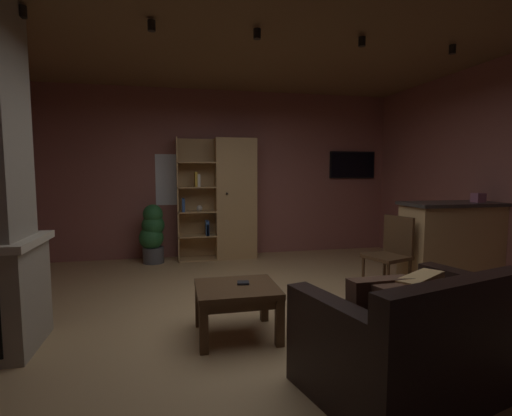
{
  "coord_description": "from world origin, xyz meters",
  "views": [
    {
      "loc": [
        -0.86,
        -3.52,
        1.44
      ],
      "look_at": [
        0.0,
        0.4,
        1.05
      ],
      "focal_mm": 26.59,
      "sensor_mm": 36.0,
      "label": 1
    }
  ],
  "objects_px": {
    "kitchen_bar_counter": "(458,246)",
    "potted_floor_plant": "(152,233)",
    "tissue_box": "(478,198)",
    "leather_couch": "(417,344)",
    "coffee_table": "(237,296)",
    "dining_chair": "(392,250)",
    "bookshelf_cabinet": "(230,199)",
    "table_book_0": "(243,283)",
    "wall_mounted_tv": "(352,165)"
  },
  "relations": [
    {
      "from": "bookshelf_cabinet",
      "to": "kitchen_bar_counter",
      "type": "relative_size",
      "value": 1.44
    },
    {
      "from": "dining_chair",
      "to": "wall_mounted_tv",
      "type": "distance_m",
      "value": 2.82
    },
    {
      "from": "bookshelf_cabinet",
      "to": "potted_floor_plant",
      "type": "xyz_separation_m",
      "value": [
        -1.24,
        -0.12,
        -0.5
      ]
    },
    {
      "from": "dining_chair",
      "to": "potted_floor_plant",
      "type": "bearing_deg",
      "value": 141.81
    },
    {
      "from": "kitchen_bar_counter",
      "to": "table_book_0",
      "type": "bearing_deg",
      "value": -166.38
    },
    {
      "from": "bookshelf_cabinet",
      "to": "dining_chair",
      "type": "distance_m",
      "value": 2.82
    },
    {
      "from": "dining_chair",
      "to": "potted_floor_plant",
      "type": "height_order",
      "value": "potted_floor_plant"
    },
    {
      "from": "leather_couch",
      "to": "table_book_0",
      "type": "relative_size",
      "value": 15.63
    },
    {
      "from": "dining_chair",
      "to": "wall_mounted_tv",
      "type": "bearing_deg",
      "value": 73.71
    },
    {
      "from": "wall_mounted_tv",
      "to": "potted_floor_plant",
      "type": "bearing_deg",
      "value": -174.66
    },
    {
      "from": "potted_floor_plant",
      "to": "dining_chair",
      "type": "bearing_deg",
      "value": -38.19
    },
    {
      "from": "tissue_box",
      "to": "leather_couch",
      "type": "bearing_deg",
      "value": -139.4
    },
    {
      "from": "tissue_box",
      "to": "coffee_table",
      "type": "xyz_separation_m",
      "value": [
        -3.02,
        -0.65,
        -0.77
      ]
    },
    {
      "from": "kitchen_bar_counter",
      "to": "potted_floor_plant",
      "type": "distance_m",
      "value": 4.28
    },
    {
      "from": "tissue_box",
      "to": "wall_mounted_tv",
      "type": "xyz_separation_m",
      "value": [
        -0.36,
        2.57,
        0.43
      ]
    },
    {
      "from": "tissue_box",
      "to": "dining_chair",
      "type": "bearing_deg",
      "value": 177.48
    },
    {
      "from": "dining_chair",
      "to": "bookshelf_cabinet",
      "type": "bearing_deg",
      "value": 123.74
    },
    {
      "from": "kitchen_bar_counter",
      "to": "potted_floor_plant",
      "type": "height_order",
      "value": "kitchen_bar_counter"
    },
    {
      "from": "kitchen_bar_counter",
      "to": "potted_floor_plant",
      "type": "xyz_separation_m",
      "value": [
        -3.69,
        2.17,
        -0.06
      ]
    },
    {
      "from": "bookshelf_cabinet",
      "to": "table_book_0",
      "type": "height_order",
      "value": "bookshelf_cabinet"
    },
    {
      "from": "leather_couch",
      "to": "potted_floor_plant",
      "type": "relative_size",
      "value": 1.75
    },
    {
      "from": "bookshelf_cabinet",
      "to": "table_book_0",
      "type": "relative_size",
      "value": 19.03
    },
    {
      "from": "dining_chair",
      "to": "potted_floor_plant",
      "type": "relative_size",
      "value": 0.99
    },
    {
      "from": "kitchen_bar_counter",
      "to": "tissue_box",
      "type": "relative_size",
      "value": 11.42
    },
    {
      "from": "bookshelf_cabinet",
      "to": "leather_couch",
      "type": "relative_size",
      "value": 1.22
    },
    {
      "from": "kitchen_bar_counter",
      "to": "potted_floor_plant",
      "type": "bearing_deg",
      "value": 149.54
    },
    {
      "from": "coffee_table",
      "to": "wall_mounted_tv",
      "type": "xyz_separation_m",
      "value": [
        2.67,
        3.22,
        1.19
      ]
    },
    {
      "from": "dining_chair",
      "to": "wall_mounted_tv",
      "type": "height_order",
      "value": "wall_mounted_tv"
    },
    {
      "from": "coffee_table",
      "to": "potted_floor_plant",
      "type": "relative_size",
      "value": 0.76
    },
    {
      "from": "tissue_box",
      "to": "table_book_0",
      "type": "distance_m",
      "value": 3.09
    },
    {
      "from": "leather_couch",
      "to": "potted_floor_plant",
      "type": "height_order",
      "value": "potted_floor_plant"
    },
    {
      "from": "leather_couch",
      "to": "dining_chair",
      "type": "xyz_separation_m",
      "value": [
        0.9,
        1.76,
        0.22
      ]
    },
    {
      "from": "leather_couch",
      "to": "coffee_table",
      "type": "bearing_deg",
      "value": 134.16
    },
    {
      "from": "table_book_0",
      "to": "potted_floor_plant",
      "type": "bearing_deg",
      "value": 107.99
    },
    {
      "from": "table_book_0",
      "to": "leather_couch",
      "type": "bearing_deg",
      "value": -49.03
    },
    {
      "from": "bookshelf_cabinet",
      "to": "kitchen_bar_counter",
      "type": "distance_m",
      "value": 3.38
    },
    {
      "from": "coffee_table",
      "to": "table_book_0",
      "type": "relative_size",
      "value": 6.79
    },
    {
      "from": "tissue_box",
      "to": "potted_floor_plant",
      "type": "bearing_deg",
      "value": 149.99
    },
    {
      "from": "tissue_box",
      "to": "leather_couch",
      "type": "height_order",
      "value": "tissue_box"
    },
    {
      "from": "dining_chair",
      "to": "potted_floor_plant",
      "type": "xyz_separation_m",
      "value": [
        -2.79,
        2.19,
        -0.05
      ]
    },
    {
      "from": "leather_couch",
      "to": "wall_mounted_tv",
      "type": "xyz_separation_m",
      "value": [
        1.64,
        4.28,
        1.25
      ]
    },
    {
      "from": "tissue_box",
      "to": "potted_floor_plant",
      "type": "xyz_separation_m",
      "value": [
        -3.88,
        2.24,
        -0.65
      ]
    },
    {
      "from": "table_book_0",
      "to": "coffee_table",
      "type": "bearing_deg",
      "value": -142.35
    },
    {
      "from": "bookshelf_cabinet",
      "to": "leather_couch",
      "type": "height_order",
      "value": "bookshelf_cabinet"
    },
    {
      "from": "bookshelf_cabinet",
      "to": "kitchen_bar_counter",
      "type": "xyz_separation_m",
      "value": [
        2.45,
        -2.29,
        -0.44
      ]
    },
    {
      "from": "bookshelf_cabinet",
      "to": "potted_floor_plant",
      "type": "height_order",
      "value": "bookshelf_cabinet"
    },
    {
      "from": "bookshelf_cabinet",
      "to": "leather_couch",
      "type": "xyz_separation_m",
      "value": [
        0.64,
        -4.07,
        -0.67
      ]
    },
    {
      "from": "leather_couch",
      "to": "dining_chair",
      "type": "bearing_deg",
      "value": 62.82
    },
    {
      "from": "bookshelf_cabinet",
      "to": "table_book_0",
      "type": "bearing_deg",
      "value": -96.2
    },
    {
      "from": "bookshelf_cabinet",
      "to": "leather_couch",
      "type": "distance_m",
      "value": 4.17
    }
  ]
}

